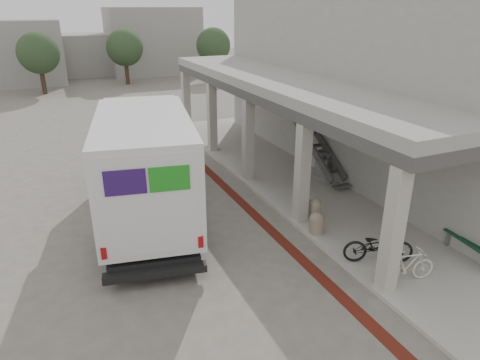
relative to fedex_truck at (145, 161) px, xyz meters
name	(u,v)px	position (x,y,z in m)	size (l,w,h in m)	color
ground	(248,243)	(2.25, -3.03, -1.93)	(120.00, 120.00, 0.00)	#625D54
bike_lane_stripe	(250,210)	(3.25, -1.03, -1.93)	(0.35, 40.00, 0.01)	#551A11
sidewalk	(356,216)	(6.25, -3.03, -1.87)	(4.40, 28.00, 0.12)	#9F9B8F
transit_building	(350,88)	(9.08, 1.47, 1.47)	(7.60, 17.00, 7.00)	gray
distant_backdrop	(63,50)	(-0.60, 32.85, 0.77)	(28.00, 10.00, 6.50)	gray
tree_left	(38,53)	(-2.75, 24.97, 1.25)	(3.20, 3.20, 4.80)	#38281C
tree_mid	(125,48)	(4.25, 26.97, 1.25)	(3.20, 3.20, 4.80)	#38281C
tree_right	(213,45)	(12.25, 25.97, 1.25)	(3.20, 3.20, 4.80)	#38281C
fedex_truck	(145,161)	(0.00, 0.00, 0.00)	(4.09, 8.84, 3.63)	black
bench	(476,249)	(7.45, -6.55, -1.48)	(0.67, 2.04, 0.47)	gray
bollard_near	(315,207)	(4.91, -2.52, -1.50)	(0.42, 0.42, 0.64)	gray
bollard_far	(317,223)	(4.35, -3.49, -1.47)	(0.45, 0.45, 0.68)	gray
utility_cabinet	(325,164)	(7.25, 0.33, -1.28)	(0.48, 0.64, 1.07)	gray
bicycle_black	(378,246)	(4.95, -5.53, -1.32)	(0.65, 1.87, 0.98)	black
bicycle_cream	(407,266)	(5.00, -6.53, -1.36)	(0.43, 1.51, 0.91)	beige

